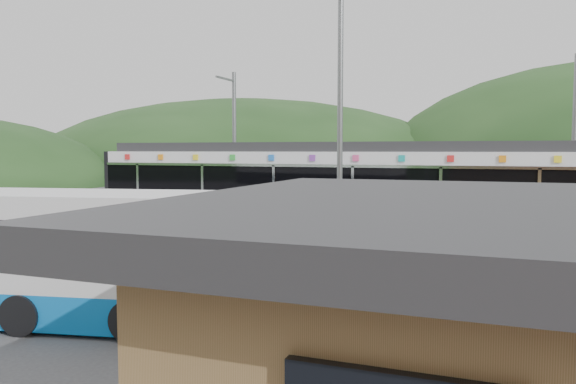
% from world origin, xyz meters
% --- Properties ---
extents(ground, '(120.00, 120.00, 0.00)m').
position_xyz_m(ground, '(0.00, 0.00, 0.00)').
color(ground, '#4C4C4F').
rests_on(ground, ground).
extents(hills, '(146.00, 149.00, 26.00)m').
position_xyz_m(hills, '(6.19, 5.29, 0.00)').
color(hills, '#1E3D19').
rests_on(hills, ground).
extents(platform, '(26.00, 3.20, 0.30)m').
position_xyz_m(platform, '(0.00, 3.30, 0.15)').
color(platform, '#9E9E99').
rests_on(platform, ground).
extents(yellow_line, '(26.00, 0.10, 0.01)m').
position_xyz_m(yellow_line, '(0.00, 2.00, 0.30)').
color(yellow_line, yellow).
rests_on(yellow_line, platform).
extents(train, '(20.44, 3.01, 3.74)m').
position_xyz_m(train, '(-0.85, 6.00, 2.06)').
color(train, black).
rests_on(train, ground).
extents(catenary_mast_west, '(0.18, 1.80, 7.00)m').
position_xyz_m(catenary_mast_west, '(-7.00, 8.56, 3.65)').
color(catenary_mast_west, slate).
rests_on(catenary_mast_west, ground).
extents(catenary_mast_east, '(0.18, 1.80, 7.00)m').
position_xyz_m(catenary_mast_east, '(7.00, 8.56, 3.65)').
color(catenary_mast_east, slate).
rests_on(catenary_mast_east, ground).
extents(bus, '(9.85, 4.09, 2.62)m').
position_xyz_m(bus, '(-5.13, -6.08, 1.26)').
color(bus, blue).
rests_on(bus, ground).
extents(lamp_post, '(0.36, 1.20, 6.88)m').
position_xyz_m(lamp_post, '(1.25, -3.15, 4.08)').
color(lamp_post, slate).
rests_on(lamp_post, ground).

